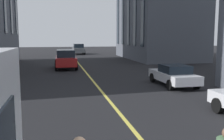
# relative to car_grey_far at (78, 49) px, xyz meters

# --- Properties ---
(lane_centre_line) EXTENTS (80.00, 0.16, 0.01)m
(lane_centre_line) POSITION_rel_car_grey_far_xyz_m (-24.95, 1.32, -0.96)
(lane_centre_line) COLOR #D8C64C
(lane_centre_line) RESTS_ON ground_plane
(car_grey_far) EXTENTS (4.70, 2.14, 1.88)m
(car_grey_far) POSITION_rel_car_grey_far_xyz_m (0.00, 0.00, 0.00)
(car_grey_far) COLOR slate
(car_grey_far) RESTS_ON ground_plane
(car_white_near) EXTENTS (4.40, 1.95, 1.37)m
(car_white_near) POSITION_rel_car_grey_far_xyz_m (-31.91, -3.58, -0.27)
(car_white_near) COLOR silver
(car_white_near) RESTS_ON ground_plane
(car_red_oncoming) EXTENTS (4.70, 2.14, 1.88)m
(car_red_oncoming) POSITION_rel_car_grey_far_xyz_m (-21.23, 2.99, 0.00)
(car_red_oncoming) COLOR #B21E1E
(car_red_oncoming) RESTS_ON ground_plane
(building_right_far) EXTENTS (15.76, 8.52, 14.34)m
(building_right_far) POSITION_rel_car_grey_far_xyz_m (-11.47, -10.37, 6.20)
(building_right_far) COLOR #565B66
(building_right_far) RESTS_ON ground_plane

